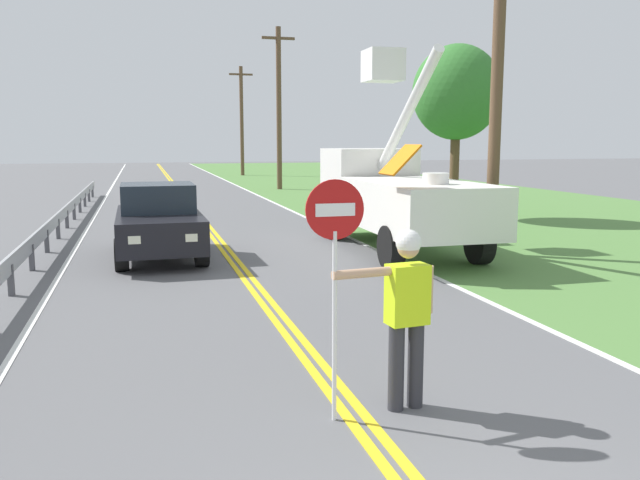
% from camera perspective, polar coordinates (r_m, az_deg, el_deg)
% --- Properties ---
extents(grass_verge_right, '(16.00, 110.00, 0.01)m').
position_cam_1_polar(grass_verge_right, '(26.33, 15.62, 2.60)').
color(grass_verge_right, '#517F3D').
rests_on(grass_verge_right, ground).
extents(centerline_yellow_left, '(0.11, 110.00, 0.01)m').
position_cam_1_polar(centerline_yellow_left, '(22.66, -10.65, 1.82)').
color(centerline_yellow_left, yellow).
rests_on(centerline_yellow_left, ground).
extents(centerline_yellow_right, '(0.11, 110.00, 0.01)m').
position_cam_1_polar(centerline_yellow_right, '(22.68, -10.20, 1.84)').
color(centerline_yellow_right, yellow).
rests_on(centerline_yellow_right, ground).
extents(edge_line_right, '(0.12, 110.00, 0.01)m').
position_cam_1_polar(edge_line_right, '(23.26, -1.55, 2.14)').
color(edge_line_right, silver).
rests_on(edge_line_right, ground).
extents(edge_line_left, '(0.12, 110.00, 0.01)m').
position_cam_1_polar(edge_line_left, '(22.65, -19.53, 1.46)').
color(edge_line_left, silver).
rests_on(edge_line_left, ground).
extents(flagger_worker, '(1.08, 0.28, 1.83)m').
position_cam_1_polar(flagger_worker, '(6.49, 7.60, -5.92)').
color(flagger_worker, '#2D2D33').
rests_on(flagger_worker, ground).
extents(stop_sign_paddle, '(0.56, 0.04, 2.33)m').
position_cam_1_polar(stop_sign_paddle, '(6.02, 1.31, -0.55)').
color(stop_sign_paddle, silver).
rests_on(stop_sign_paddle, ground).
extents(utility_bucket_truck, '(2.72, 6.83, 4.98)m').
position_cam_1_polar(utility_bucket_truck, '(16.32, 6.47, 4.19)').
color(utility_bucket_truck, white).
rests_on(utility_bucket_truck, ground).
extents(oncoming_sedan_nearest, '(1.96, 4.13, 1.70)m').
position_cam_1_polar(oncoming_sedan_nearest, '(15.27, -14.00, 1.54)').
color(oncoming_sedan_nearest, black).
rests_on(oncoming_sedan_nearest, ground).
extents(utility_pole_near, '(1.80, 0.28, 7.66)m').
position_cam_1_polar(utility_pole_near, '(15.79, 15.31, 13.28)').
color(utility_pole_near, brown).
rests_on(utility_pole_near, ground).
extents(utility_pole_mid, '(1.80, 0.28, 8.73)m').
position_cam_1_polar(utility_pole_mid, '(36.18, -3.64, 11.70)').
color(utility_pole_mid, brown).
rests_on(utility_pole_mid, ground).
extents(utility_pole_far, '(1.80, 0.28, 8.27)m').
position_cam_1_polar(utility_pole_far, '(51.01, -6.91, 10.53)').
color(utility_pole_far, brown).
rests_on(utility_pole_far, ground).
extents(guardrail_left_shoulder, '(0.10, 32.00, 0.71)m').
position_cam_1_polar(guardrail_left_shoulder, '(18.04, -22.52, 1.20)').
color(guardrail_left_shoulder, '#9EA0A3').
rests_on(guardrail_left_shoulder, ground).
extents(roadside_tree_verge, '(3.00, 3.00, 5.90)m').
position_cam_1_polar(roadside_tree_verge, '(22.97, 11.95, 12.54)').
color(roadside_tree_verge, brown).
rests_on(roadside_tree_verge, ground).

